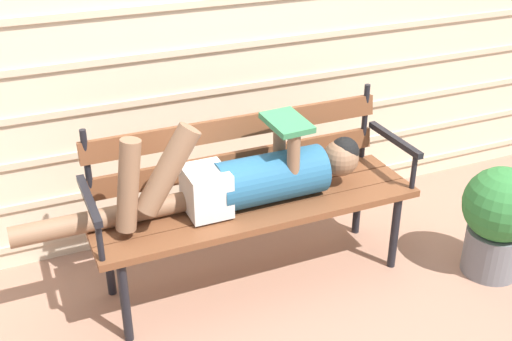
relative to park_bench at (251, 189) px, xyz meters
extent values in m
plane|color=#936B56|center=(0.00, -0.23, -0.52)|extent=(12.00, 12.00, 0.00)
cube|color=beige|center=(0.00, 0.59, 0.58)|extent=(4.95, 0.06, 2.20)
cube|color=#C1AD8E|center=(0.00, 0.56, -0.40)|extent=(4.95, 0.02, 0.04)
cube|color=#C1AD8E|center=(0.00, 0.56, -0.15)|extent=(4.95, 0.02, 0.04)
cube|color=#C1AD8E|center=(0.00, 0.56, 0.09)|extent=(4.95, 0.02, 0.04)
cube|color=#C1AD8E|center=(0.00, 0.56, 0.34)|extent=(4.95, 0.02, 0.04)
cube|color=#C1AD8E|center=(0.00, 0.56, 0.58)|extent=(4.95, 0.02, 0.04)
cube|color=#C1AD8E|center=(0.00, 0.56, 0.82)|extent=(4.95, 0.02, 0.04)
cube|color=brown|center=(0.00, -0.23, -0.06)|extent=(1.67, 0.15, 0.04)
cube|color=brown|center=(0.00, -0.07, -0.06)|extent=(1.67, 0.15, 0.04)
cube|color=brown|center=(0.00, 0.09, -0.06)|extent=(1.67, 0.15, 0.04)
cube|color=brown|center=(0.00, 0.17, 0.08)|extent=(1.60, 0.05, 0.11)
cube|color=brown|center=(0.00, 0.17, 0.28)|extent=(1.60, 0.05, 0.11)
cylinder|color=black|center=(-0.77, 0.17, 0.18)|extent=(0.03, 0.03, 0.44)
cylinder|color=black|center=(0.77, 0.17, 0.18)|extent=(0.03, 0.03, 0.44)
cylinder|color=black|center=(-0.73, -0.26, -0.30)|extent=(0.04, 0.04, 0.44)
cylinder|color=black|center=(0.73, -0.26, -0.30)|extent=(0.04, 0.04, 0.44)
cylinder|color=black|center=(-0.73, 0.12, -0.30)|extent=(0.04, 0.04, 0.44)
cylinder|color=black|center=(0.73, 0.12, -0.30)|extent=(0.04, 0.04, 0.44)
cube|color=black|center=(-0.81, -0.07, 0.16)|extent=(0.04, 0.46, 0.03)
cylinder|color=black|center=(-0.81, -0.26, 0.06)|extent=(0.03, 0.03, 0.20)
cube|color=black|center=(0.81, -0.07, 0.16)|extent=(0.04, 0.46, 0.03)
cylinder|color=black|center=(0.81, -0.26, 0.06)|extent=(0.03, 0.03, 0.20)
cylinder|color=#23567A|center=(0.08, -0.07, 0.08)|extent=(0.56, 0.25, 0.25)
cube|color=silver|center=(-0.26, -0.07, 0.08)|extent=(0.20, 0.24, 0.22)
sphere|color=brown|center=(0.48, -0.07, 0.11)|extent=(0.19, 0.19, 0.19)
sphere|color=black|center=(0.50, -0.07, 0.15)|extent=(0.16, 0.16, 0.16)
cylinder|color=brown|center=(-0.46, -0.13, 0.27)|extent=(0.33, 0.11, 0.43)
cylinder|color=brown|center=(-0.64, -0.13, 0.22)|extent=(0.15, 0.09, 0.44)
cylinder|color=brown|center=(-0.75, -0.01, 0.01)|extent=(0.83, 0.10, 0.10)
cylinder|color=brown|center=(0.16, -0.15, 0.22)|extent=(0.06, 0.06, 0.27)
cylinder|color=brown|center=(0.16, 0.01, 0.22)|extent=(0.06, 0.06, 0.27)
cube|color=#337A4C|center=(0.16, -0.07, 0.37)|extent=(0.20, 0.26, 0.05)
cylinder|color=slate|center=(1.20, -0.51, -0.39)|extent=(0.30, 0.30, 0.25)
sphere|color=#2D7033|center=(1.20, -0.51, -0.10)|extent=(0.40, 0.40, 0.40)
camera|label=1|loc=(-1.09, -2.59, 1.57)|focal=44.36mm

